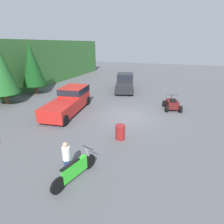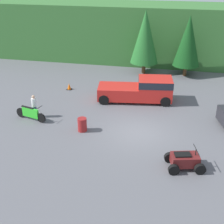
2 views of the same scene
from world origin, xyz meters
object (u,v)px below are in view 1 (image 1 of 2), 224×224
quad_atv (172,104)px  rider_person (67,158)px  pickup_truck_red (70,100)px  pickup_truck_second (125,82)px  steel_barrel (120,132)px  dirt_bike (75,170)px

quad_atv → rider_person: size_ratio=1.33×
pickup_truck_red → rider_person: size_ratio=3.54×
pickup_truck_second → steel_barrel: (-11.68, -3.10, -0.52)m
rider_person → steel_barrel: bearing=-14.8°
dirt_bike → steel_barrel: size_ratio=2.70×
pickup_truck_red → rider_person: bearing=-155.8°
pickup_truck_red → rider_person: 8.06m
pickup_truck_red → steel_barrel: 6.28m
dirt_bike → steel_barrel: bearing=4.4°
dirt_bike → quad_atv: bearing=-3.3°
pickup_truck_red → pickup_truck_second: 8.89m
dirt_bike → pickup_truck_second: bearing=23.9°
pickup_truck_second → rider_person: bearing=172.6°
rider_person → steel_barrel: (3.74, -1.18, -0.45)m
dirt_bike → quad_atv: (10.20, -3.44, -0.02)m
pickup_truck_red → dirt_bike: bearing=-153.7°
pickup_truck_second → rider_person: (-15.42, -1.92, -0.08)m
dirt_bike → rider_person: (0.12, 0.43, 0.42)m
pickup_truck_second → pickup_truck_red: bearing=150.3°
dirt_bike → steel_barrel: dirt_bike is taller
pickup_truck_red → steel_barrel: (-3.11, -5.43, -0.52)m
quad_atv → rider_person: (-10.08, 3.87, 0.44)m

